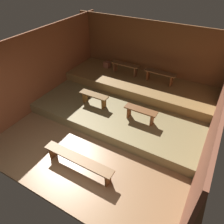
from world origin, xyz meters
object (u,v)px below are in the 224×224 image
at_px(bench_floor_center, 78,160).
at_px(bench_lower_left, 94,97).
at_px(bench_lower_right, 141,112).
at_px(bench_middle_right, 160,75).
at_px(wooden_crate_middle, 107,64).
at_px(bench_middle_left, 125,66).

height_order(bench_floor_center, bench_lower_left, bench_lower_left).
distance_m(bench_lower_right, bench_middle_right, 2.00).
distance_m(bench_lower_right, wooden_crate_middle, 3.23).
xyz_separation_m(bench_lower_left, bench_middle_left, (0.14, 1.97, 0.32)).
distance_m(bench_middle_left, bench_middle_right, 1.38).
xyz_separation_m(bench_floor_center, bench_middle_right, (0.55, 4.18, 0.60)).
relative_size(bench_lower_left, bench_middle_right, 0.89).
xyz_separation_m(bench_floor_center, bench_lower_left, (-0.97, 2.20, 0.28)).
xyz_separation_m(bench_middle_left, wooden_crate_middle, (-0.91, 0.16, -0.20)).
relative_size(bench_middle_left, wooden_crate_middle, 4.87).
relative_size(bench_lower_right, wooden_crate_middle, 4.31).
bearing_deg(bench_lower_right, bench_middle_right, 94.06).
bearing_deg(wooden_crate_middle, bench_lower_left, -70.23).
bearing_deg(bench_floor_center, bench_middle_left, 101.30).
relative_size(bench_floor_center, bench_middle_left, 1.74).
bearing_deg(bench_lower_left, bench_floor_center, -66.15).
relative_size(bench_floor_center, bench_lower_right, 1.97).
bearing_deg(bench_floor_center, wooden_crate_middle, 111.87).
relative_size(bench_lower_right, bench_middle_right, 0.89).
distance_m(bench_lower_left, bench_middle_left, 2.00).
relative_size(bench_floor_center, wooden_crate_middle, 8.49).
height_order(bench_middle_left, bench_middle_right, same).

